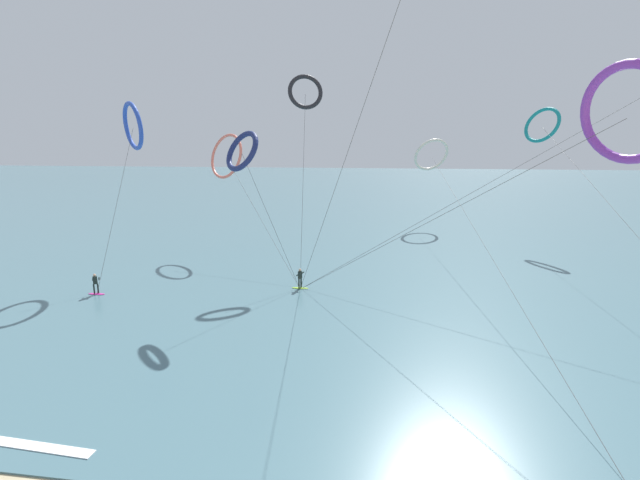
{
  "coord_description": "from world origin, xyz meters",
  "views": [
    {
      "loc": [
        3.7,
        -6.36,
        11.87
      ],
      "look_at": [
        0.0,
        20.64,
        5.78
      ],
      "focal_mm": 24.42,
      "sensor_mm": 36.0,
      "label": 1
    }
  ],
  "objects_px": {
    "surfer_lime": "(300,280)",
    "kite_ivory": "(431,155)",
    "kite_charcoal": "(305,92)",
    "surfer_magenta": "(96,285)",
    "kite_cobalt": "(133,126)",
    "kite_navy": "(242,151)",
    "kite_coral": "(226,156)",
    "kite_violet": "(627,114)",
    "kite_teal": "(542,125)"
  },
  "relations": [
    {
      "from": "surfer_lime",
      "to": "kite_cobalt",
      "type": "height_order",
      "value": "kite_cobalt"
    },
    {
      "from": "kite_cobalt",
      "to": "surfer_lime",
      "type": "bearing_deg",
      "value": -153.84
    },
    {
      "from": "kite_ivory",
      "to": "kite_charcoal",
      "type": "relative_size",
      "value": 2.89
    },
    {
      "from": "surfer_magenta",
      "to": "kite_cobalt",
      "type": "distance_m",
      "value": 15.08
    },
    {
      "from": "kite_teal",
      "to": "kite_navy",
      "type": "xyz_separation_m",
      "value": [
        -29.27,
        -24.96,
        -2.68
      ]
    },
    {
      "from": "surfer_magenta",
      "to": "kite_cobalt",
      "type": "bearing_deg",
      "value": 55.33
    },
    {
      "from": "kite_navy",
      "to": "kite_charcoal",
      "type": "xyz_separation_m",
      "value": [
        2.79,
        11.84,
        5.42
      ]
    },
    {
      "from": "kite_teal",
      "to": "kite_navy",
      "type": "height_order",
      "value": "kite_teal"
    },
    {
      "from": "surfer_magenta",
      "to": "kite_teal",
      "type": "relative_size",
      "value": 0.04
    },
    {
      "from": "kite_coral",
      "to": "kite_charcoal",
      "type": "height_order",
      "value": "kite_charcoal"
    },
    {
      "from": "kite_teal",
      "to": "kite_ivory",
      "type": "xyz_separation_m",
      "value": [
        -11.87,
        7.98,
        -3.76
      ]
    },
    {
      "from": "surfer_lime",
      "to": "kite_teal",
      "type": "xyz_separation_m",
      "value": [
        25.36,
        22.97,
        13.14
      ]
    },
    {
      "from": "kite_violet",
      "to": "kite_navy",
      "type": "distance_m",
      "value": 23.41
    },
    {
      "from": "kite_navy",
      "to": "kite_violet",
      "type": "bearing_deg",
      "value": 13.14
    },
    {
      "from": "surfer_magenta",
      "to": "kite_charcoal",
      "type": "bearing_deg",
      "value": 4.41
    },
    {
      "from": "kite_cobalt",
      "to": "kite_navy",
      "type": "bearing_deg",
      "value": -166.07
    },
    {
      "from": "kite_coral",
      "to": "kite_charcoal",
      "type": "distance_m",
      "value": 11.78
    },
    {
      "from": "surfer_lime",
      "to": "kite_ivory",
      "type": "height_order",
      "value": "kite_ivory"
    },
    {
      "from": "kite_coral",
      "to": "kite_violet",
      "type": "distance_m",
      "value": 37.46
    },
    {
      "from": "kite_coral",
      "to": "kite_navy",
      "type": "height_order",
      "value": "kite_coral"
    },
    {
      "from": "surfer_lime",
      "to": "kite_charcoal",
      "type": "height_order",
      "value": "kite_charcoal"
    },
    {
      "from": "surfer_lime",
      "to": "surfer_magenta",
      "type": "distance_m",
      "value": 16.26
    },
    {
      "from": "kite_violet",
      "to": "kite_ivory",
      "type": "bearing_deg",
      "value": -23.56
    },
    {
      "from": "surfer_magenta",
      "to": "kite_ivory",
      "type": "relative_size",
      "value": 0.03
    },
    {
      "from": "surfer_lime",
      "to": "kite_ivory",
      "type": "distance_m",
      "value": 35.04
    },
    {
      "from": "surfer_lime",
      "to": "kite_violet",
      "type": "bearing_deg",
      "value": -92.86
    },
    {
      "from": "kite_ivory",
      "to": "kite_cobalt",
      "type": "bearing_deg",
      "value": 19.76
    },
    {
      "from": "surfer_lime",
      "to": "kite_coral",
      "type": "distance_m",
      "value": 19.37
    },
    {
      "from": "kite_violet",
      "to": "surfer_magenta",
      "type": "bearing_deg",
      "value": 47.41
    },
    {
      "from": "surfer_magenta",
      "to": "kite_navy",
      "type": "xyz_separation_m",
      "value": [
        11.94,
        1.64,
        10.46
      ]
    },
    {
      "from": "surfer_magenta",
      "to": "kite_teal",
      "type": "xyz_separation_m",
      "value": [
        41.21,
        26.6,
        13.14
      ]
    },
    {
      "from": "kite_charcoal",
      "to": "kite_coral",
      "type": "bearing_deg",
      "value": 141.02
    },
    {
      "from": "kite_cobalt",
      "to": "kite_charcoal",
      "type": "height_order",
      "value": "kite_charcoal"
    },
    {
      "from": "kite_violet",
      "to": "kite_cobalt",
      "type": "bearing_deg",
      "value": 35.14
    },
    {
      "from": "surfer_lime",
      "to": "kite_charcoal",
      "type": "xyz_separation_m",
      "value": [
        -1.12,
        9.86,
        15.88
      ]
    },
    {
      "from": "kite_cobalt",
      "to": "kite_navy",
      "type": "relative_size",
      "value": 1.21
    },
    {
      "from": "surfer_lime",
      "to": "surfer_magenta",
      "type": "bearing_deg",
      "value": 134.78
    },
    {
      "from": "kite_ivory",
      "to": "kite_charcoal",
      "type": "distance_m",
      "value": 26.47
    },
    {
      "from": "kite_cobalt",
      "to": "kite_violet",
      "type": "height_order",
      "value": "kite_cobalt"
    },
    {
      "from": "kite_teal",
      "to": "kite_charcoal",
      "type": "distance_m",
      "value": 29.68
    },
    {
      "from": "kite_cobalt",
      "to": "kite_charcoal",
      "type": "xyz_separation_m",
      "value": [
        15.22,
        5.16,
        3.32
      ]
    },
    {
      "from": "kite_navy",
      "to": "kite_ivory",
      "type": "xyz_separation_m",
      "value": [
        17.4,
        32.94,
        -1.08
      ]
    },
    {
      "from": "surfer_lime",
      "to": "kite_navy",
      "type": "height_order",
      "value": "kite_navy"
    },
    {
      "from": "surfer_lime",
      "to": "kite_violet",
      "type": "xyz_separation_m",
      "value": [
        17.2,
        -11.93,
        12.34
      ]
    },
    {
      "from": "surfer_lime",
      "to": "kite_cobalt",
      "type": "relative_size",
      "value": 0.11
    },
    {
      "from": "kite_teal",
      "to": "kite_violet",
      "type": "bearing_deg",
      "value": -50.21
    },
    {
      "from": "kite_violet",
      "to": "kite_charcoal",
      "type": "bearing_deg",
      "value": 11.56
    },
    {
      "from": "kite_violet",
      "to": "kite_ivory",
      "type": "relative_size",
      "value": 0.36
    },
    {
      "from": "surfer_lime",
      "to": "kite_ivory",
      "type": "xyz_separation_m",
      "value": [
        13.49,
        30.95,
        9.38
      ]
    },
    {
      "from": "kite_teal",
      "to": "kite_ivory",
      "type": "bearing_deg",
      "value": -160.97
    }
  ]
}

